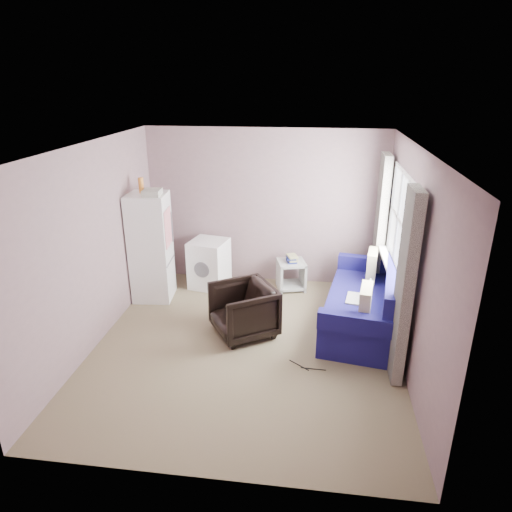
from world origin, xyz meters
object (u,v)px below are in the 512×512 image
(armchair, at_px, (243,308))
(fridge, at_px, (151,247))
(washing_machine, at_px, (209,263))
(side_table, at_px, (291,273))
(sofa, at_px, (367,304))

(armchair, relative_size, fridge, 0.41)
(washing_machine, bearing_deg, fridge, -134.47)
(fridge, height_order, side_table, fridge)
(armchair, distance_m, fridge, 1.85)
(washing_machine, xyz_separation_m, sofa, (2.42, -1.00, -0.07))
(armchair, distance_m, sofa, 1.69)
(fridge, relative_size, sofa, 0.86)
(washing_machine, distance_m, sofa, 2.62)
(armchair, height_order, sofa, sofa)
(side_table, bearing_deg, fridge, -164.49)
(armchair, relative_size, side_table, 1.32)
(fridge, bearing_deg, armchair, -35.84)
(armchair, distance_m, washing_machine, 1.62)
(fridge, bearing_deg, sofa, -14.20)
(fridge, relative_size, washing_machine, 2.39)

